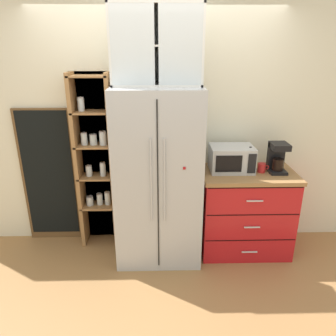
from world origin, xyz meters
TOP-DOWN VIEW (x-y plane):
  - ground_plane at (0.00, 0.00)m, footprint 10.64×10.64m
  - wall_back_cream at (0.00, 0.40)m, footprint 4.95×0.10m
  - refrigerator at (0.00, 0.01)m, footprint 0.85×0.70m
  - pantry_shelf_column at (-0.67, 0.29)m, footprint 0.45×0.28m
  - counter_cabinet at (0.93, 0.06)m, footprint 0.97×0.61m
  - microwave at (0.76, 0.11)m, footprint 0.44×0.33m
  - coffee_maker at (1.22, 0.07)m, footprint 0.17×0.20m
  - mug_red at (1.07, 0.05)m, footprint 0.12×0.08m
  - mug_charcoal at (0.94, 0.02)m, footprint 0.11×0.08m
  - bottle_clear at (0.93, 0.07)m, footprint 0.06×0.06m
  - upper_cabinet at (0.00, 0.06)m, footprint 0.81×0.32m
  - chalkboard_menu at (-1.21, 0.33)m, footprint 0.60×0.04m

SIDE VIEW (x-z plane):
  - ground_plane at x=0.00m, z-range 0.00..0.00m
  - counter_cabinet at x=0.93m, z-range 0.00..0.92m
  - chalkboard_menu at x=-1.21m, z-range 0.00..1.54m
  - refrigerator at x=0.00m, z-range 0.00..1.79m
  - mug_charcoal at x=0.94m, z-range 0.92..1.00m
  - mug_red at x=1.07m, z-range 0.92..1.01m
  - pantry_shelf_column at x=-0.67m, z-range 0.02..1.92m
  - bottle_clear at x=0.93m, z-range 0.90..1.17m
  - microwave at x=0.76m, z-range 0.92..1.18m
  - coffee_maker at x=1.22m, z-range 0.92..1.23m
  - wall_back_cream at x=0.00m, z-range 0.00..2.55m
  - upper_cabinet at x=0.00m, z-range 1.79..2.48m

